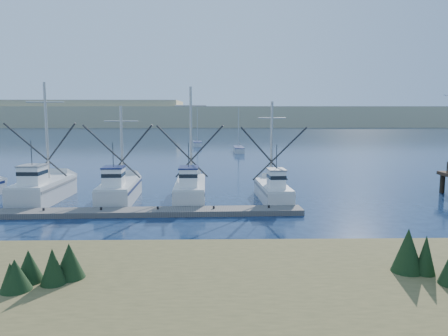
# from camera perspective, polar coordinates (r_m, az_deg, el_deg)

# --- Properties ---
(ground) EXTENTS (500.00, 500.00, 0.00)m
(ground) POSITION_cam_1_polar(r_m,az_deg,el_deg) (24.89, 3.75, -9.71)
(ground) COLOR #0C1C36
(ground) RESTS_ON ground
(shore_bank) EXTENTS (40.00, 10.00, 1.60)m
(shore_bank) POSITION_cam_1_polar(r_m,az_deg,el_deg) (16.26, -23.38, -16.80)
(shore_bank) COLOR #4C422D
(shore_bank) RESTS_ON ground
(floating_dock) EXTENTS (28.85, 2.88, 0.38)m
(floating_dock) POSITION_cam_1_polar(r_m,az_deg,el_deg) (32.35, -15.74, -5.62)
(floating_dock) COLOR #645E59
(floating_dock) RESTS_ON ground
(dune_ridge) EXTENTS (360.00, 60.00, 10.00)m
(dune_ridge) POSITION_cam_1_polar(r_m,az_deg,el_deg) (233.73, -0.73, 6.75)
(dune_ridge) COLOR tan
(dune_ridge) RESTS_ON ground
(trawler_fleet) EXTENTS (28.38, 8.89, 9.74)m
(trawler_fleet) POSITION_cam_1_polar(r_m,az_deg,el_deg) (36.95, -14.23, -2.76)
(trawler_fleet) COLOR silver
(trawler_fleet) RESTS_ON ground
(sailboat_near) EXTENTS (1.75, 6.55, 8.10)m
(sailboat_near) POSITION_cam_1_polar(r_m,az_deg,el_deg) (79.65, 1.92, 2.42)
(sailboat_near) COLOR silver
(sailboat_near) RESTS_ON ground
(sailboat_far) EXTENTS (2.09, 6.07, 8.10)m
(sailboat_far) POSITION_cam_1_polar(r_m,az_deg,el_deg) (94.01, -3.49, 3.16)
(sailboat_far) COLOR silver
(sailboat_far) RESTS_ON ground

